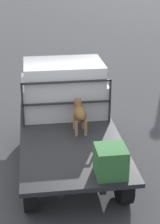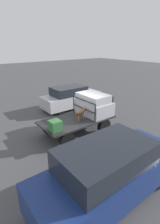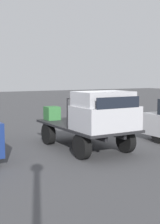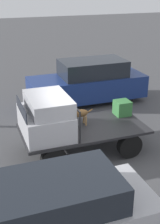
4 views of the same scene
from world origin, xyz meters
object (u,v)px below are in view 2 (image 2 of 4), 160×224
flatbed_truck (77,123)px  parked_sedan (71,97)px  dog (81,113)px  parked_pickup_far (110,172)px  cargo_crate (55,126)px

flatbed_truck → parked_sedan: bearing=60.0°
dog → parked_pickup_far: (-1.86, -3.84, -0.30)m
parked_sedan → parked_pickup_far: (-3.83, -7.63, 0.11)m
parked_pickup_far → dog: bearing=71.5°
cargo_crate → parked_pickup_far: (-0.14, -3.56, -0.15)m
cargo_crate → parked_sedan: 5.50m
cargo_crate → parked_sedan: (3.68, 4.07, -0.26)m
dog → parked_sedan: (1.97, 3.79, -0.41)m
flatbed_truck → parked_sedan: (2.06, 3.57, 0.23)m
flatbed_truck → cargo_crate: 1.76m
parked_sedan → cargo_crate: bearing=-134.3°
parked_sedan → parked_pickup_far: 8.54m
dog → parked_sedan: 4.29m
flatbed_truck → cargo_crate: cargo_crate is taller
flatbed_truck → parked_sedan: size_ratio=0.87×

